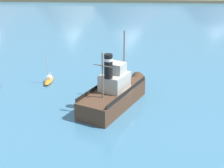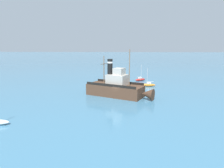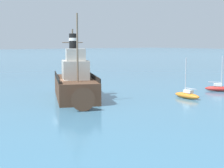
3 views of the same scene
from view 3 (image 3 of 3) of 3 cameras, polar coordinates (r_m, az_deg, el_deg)
The scene contains 4 objects.
ground_plane at distance 40.50m, azimuth -7.85°, elevation -2.70°, with size 600.00×600.00×0.00m, color teal.
old_tugboat at distance 41.05m, azimuth -6.08°, elevation 0.04°, with size 9.27×14.44×9.90m.
sailboat_orange at distance 42.38m, azimuth 12.38°, elevation -1.78°, with size 1.26×3.84×4.90m.
sailboat_red at distance 49.76m, azimuth 17.36°, elevation -0.66°, with size 3.14×3.71×4.90m.
Camera 3 is at (19.45, 34.89, 6.71)m, focal length 55.00 mm.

